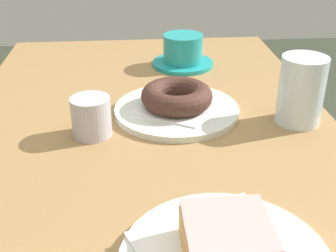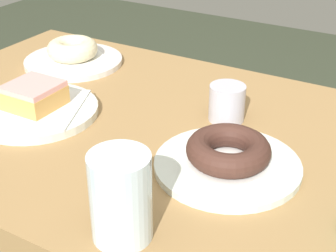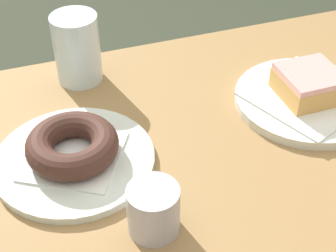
% 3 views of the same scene
% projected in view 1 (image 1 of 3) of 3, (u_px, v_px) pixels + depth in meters
% --- Properties ---
extents(table, '(1.10, 0.63, 0.76)m').
position_uv_depth(table, '(152.00, 209.00, 0.72)').
color(table, olive).
rests_on(table, ground_plane).
extents(donut_glazed_square, '(0.09, 0.09, 0.04)m').
position_uv_depth(donut_glazed_square, '(227.00, 239.00, 0.43)').
color(donut_glazed_square, '#D79D4F').
rests_on(donut_glazed_square, napkin_glazed_square).
extents(plate_chocolate_ring, '(0.22, 0.22, 0.01)m').
position_uv_depth(plate_chocolate_ring, '(177.00, 110.00, 0.77)').
color(plate_chocolate_ring, silver).
rests_on(plate_chocolate_ring, table).
extents(napkin_chocolate_ring, '(0.16, 0.16, 0.00)m').
position_uv_depth(napkin_chocolate_ring, '(177.00, 106.00, 0.76)').
color(napkin_chocolate_ring, white).
rests_on(napkin_chocolate_ring, plate_chocolate_ring).
extents(donut_chocolate_ring, '(0.12, 0.12, 0.04)m').
position_uv_depth(donut_chocolate_ring, '(177.00, 96.00, 0.75)').
color(donut_chocolate_ring, '#42261E').
rests_on(donut_chocolate_ring, napkin_chocolate_ring).
extents(water_glass, '(0.07, 0.07, 0.11)m').
position_uv_depth(water_glass, '(301.00, 90.00, 0.71)').
color(water_glass, silver).
rests_on(water_glass, table).
extents(coffee_cup, '(0.13, 0.13, 0.07)m').
position_uv_depth(coffee_cup, '(183.00, 52.00, 0.97)').
color(coffee_cup, teal).
rests_on(coffee_cup, table).
extents(sugar_jar, '(0.06, 0.06, 0.06)m').
position_uv_depth(sugar_jar, '(91.00, 117.00, 0.69)').
color(sugar_jar, '#B5B2BE').
rests_on(sugar_jar, table).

